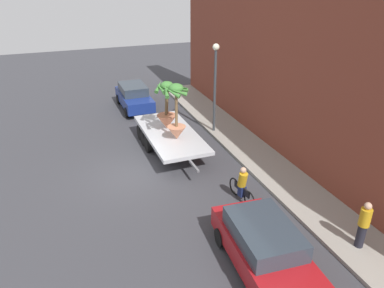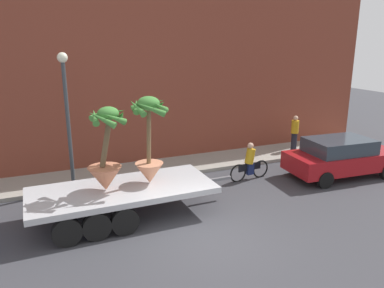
{
  "view_description": "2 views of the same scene",
  "coord_description": "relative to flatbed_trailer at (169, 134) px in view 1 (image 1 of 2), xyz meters",
  "views": [
    {
      "loc": [
        14.37,
        -2.55,
        8.46
      ],
      "look_at": [
        0.76,
        2.54,
        1.48
      ],
      "focal_mm": 34.37,
      "sensor_mm": 36.0,
      "label": 1
    },
    {
      "loc": [
        -4.16,
        -8.47,
        5.39
      ],
      "look_at": [
        0.75,
        3.06,
        1.91
      ],
      "focal_mm": 35.28,
      "sensor_mm": 36.0,
      "label": 2
    }
  ],
  "objects": [
    {
      "name": "pedestrian_near_gate",
      "position": [
        9.55,
        3.58,
        0.28
      ],
      "size": [
        0.36,
        0.36,
        1.71
      ],
      "color": "black",
      "rests_on": "sidewalk"
    },
    {
      "name": "trailing_car",
      "position": [
        -6.47,
        -0.38,
        0.06
      ],
      "size": [
        4.24,
        1.86,
        1.58
      ],
      "color": "navy",
      "rests_on": "ground"
    },
    {
      "name": "potted_palm_rear",
      "position": [
        -0.19,
        -0.01,
        1.2
      ],
      "size": [
        1.3,
        1.28,
        2.55
      ],
      "color": "#C17251",
      "rests_on": "flatbed_trailer"
    },
    {
      "name": "flatbed_trailer",
      "position": [
        0.0,
        0.0,
        0.0
      ],
      "size": [
        6.65,
        2.51,
        0.98
      ],
      "color": "#B7BABF",
      "rests_on": "ground"
    },
    {
      "name": "street_lamp",
      "position": [
        -0.94,
        2.94,
        2.47
      ],
      "size": [
        0.36,
        0.36,
        4.83
      ],
      "color": "#383D42",
      "rests_on": "sidewalk"
    },
    {
      "name": "parked_car",
      "position": [
        9.23,
        0.17,
        0.06
      ],
      "size": [
        4.7,
        2.24,
        1.58
      ],
      "color": "maroon",
      "rests_on": "ground"
    },
    {
      "name": "building_facade",
      "position": [
        2.14,
        5.44,
        3.66
      ],
      "size": [
        24.0,
        1.2,
        8.84
      ],
      "primitive_type": "cube",
      "color": "brown",
      "rests_on": "ground"
    },
    {
      "name": "sidewalk",
      "position": [
        2.14,
        3.74,
        -0.69
      ],
      "size": [
        24.0,
        2.2,
        0.15
      ],
      "primitive_type": "cube",
      "color": "gray",
      "rests_on": "ground"
    },
    {
      "name": "potted_palm_middle",
      "position": [
        1.16,
        0.05,
        1.53
      ],
      "size": [
        1.24,
        1.26,
        2.77
      ],
      "color": "tan",
      "rests_on": "flatbed_trailer"
    },
    {
      "name": "ground_plane",
      "position": [
        2.14,
        -2.36,
        -0.76
      ],
      "size": [
        60.0,
        60.0,
        0.0
      ],
      "primitive_type": "plane",
      "color": "#38383D"
    },
    {
      "name": "cyclist",
      "position": [
        5.62,
        1.29,
        -0.1
      ],
      "size": [
        1.84,
        0.38,
        1.54
      ],
      "color": "black",
      "rests_on": "ground"
    }
  ]
}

